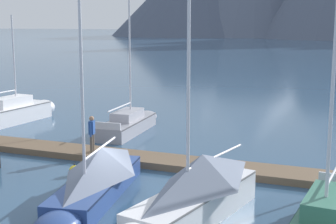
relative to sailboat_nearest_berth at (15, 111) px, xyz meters
name	(u,v)px	position (x,y,z in m)	size (l,w,h in m)	color
ground_plane	(114,192)	(11.63, -9.88, -0.66)	(700.00, 700.00, 0.00)	#2D4C6B
dock	(153,160)	(11.63, -5.88, -0.51)	(26.56, 2.89, 0.30)	brown
sailboat_nearest_berth	(15,111)	(0.00, 0.00, 0.00)	(2.43, 6.92, 6.65)	silver
sailboat_mid_dock_port	(130,122)	(7.94, -0.03, -0.13)	(1.89, 6.83, 9.17)	#93939E
sailboat_mid_dock_starboard	(96,176)	(11.34, -10.71, 0.17)	(2.62, 7.66, 8.72)	navy
sailboat_far_berth	(192,193)	(15.22, -11.64, 0.32)	(3.14, 7.42, 6.90)	white
person_on_dock	(92,132)	(8.68, -6.01, 0.60)	(0.30, 0.58, 1.69)	brown
mooring_buoy_channel_marker	(75,170)	(9.25, -8.62, -0.43)	(0.44, 0.44, 0.52)	yellow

